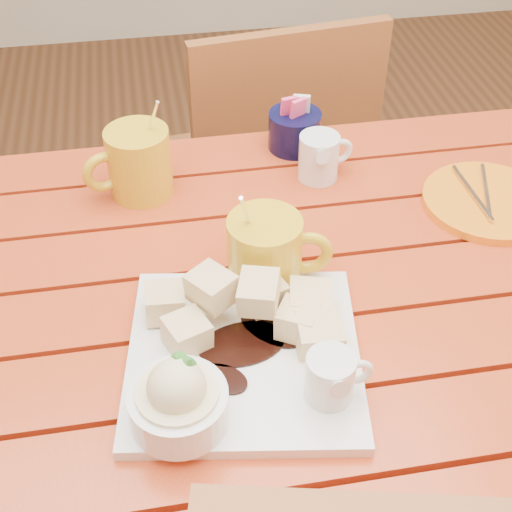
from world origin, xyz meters
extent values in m
cube|color=#A82B15|center=(0.00, -0.23, 0.73)|extent=(1.20, 0.11, 0.03)
cube|color=#A82B15|center=(0.00, -0.11, 0.73)|extent=(1.20, 0.11, 0.03)
cube|color=#A82B15|center=(0.00, 0.00, 0.73)|extent=(1.20, 0.11, 0.03)
cube|color=#A82B15|center=(0.00, 0.11, 0.73)|extent=(1.20, 0.11, 0.03)
cube|color=#A82B15|center=(0.00, 0.23, 0.73)|extent=(1.20, 0.11, 0.03)
cube|color=#A82B15|center=(0.00, 0.34, 0.73)|extent=(1.20, 0.11, 0.03)
cube|color=#A82B15|center=(0.00, 0.36, 0.68)|extent=(1.12, 0.04, 0.08)
cylinder|color=#A82B15|center=(0.55, 0.35, 0.36)|extent=(0.06, 0.06, 0.72)
cube|color=white|center=(-0.01, -0.11, 0.76)|extent=(0.31, 0.31, 0.02)
cube|color=gold|center=(0.03, -0.04, 0.79)|extent=(0.06, 0.06, 0.04)
cube|color=gold|center=(-0.03, -0.05, 0.82)|extent=(0.07, 0.07, 0.04)
cube|color=gold|center=(0.06, -0.09, 0.79)|extent=(0.07, 0.07, 0.04)
cube|color=gold|center=(0.09, -0.06, 0.79)|extent=(0.06, 0.06, 0.04)
cube|color=gold|center=(-0.07, -0.09, 0.79)|extent=(0.06, 0.06, 0.04)
cube|color=gold|center=(-0.09, -0.03, 0.79)|extent=(0.05, 0.05, 0.04)
cube|color=gold|center=(0.02, -0.06, 0.82)|extent=(0.06, 0.06, 0.04)
cube|color=gold|center=(0.08, -0.11, 0.79)|extent=(0.05, 0.05, 0.04)
cylinder|color=white|center=(-0.09, -0.19, 0.79)|extent=(0.11, 0.11, 0.04)
cylinder|color=beige|center=(-0.09, -0.19, 0.80)|extent=(0.09, 0.09, 0.03)
sphere|color=beige|center=(-0.09, -0.19, 0.82)|extent=(0.06, 0.06, 0.06)
cone|color=#34852B|center=(-0.07, -0.18, 0.85)|extent=(0.04, 0.04, 0.03)
cone|color=#34852B|center=(-0.08, -0.17, 0.84)|extent=(0.03, 0.03, 0.03)
cylinder|color=white|center=(0.08, -0.19, 0.79)|extent=(0.05, 0.05, 0.06)
cylinder|color=black|center=(0.08, -0.19, 0.82)|extent=(0.04, 0.04, 0.01)
cone|color=white|center=(0.08, -0.21, 0.82)|extent=(0.02, 0.02, 0.03)
torus|color=white|center=(0.11, -0.19, 0.80)|extent=(0.04, 0.01, 0.04)
cylinder|color=gold|center=(-0.11, 0.26, 0.80)|extent=(0.10, 0.10, 0.11)
cylinder|color=black|center=(-0.11, 0.26, 0.85)|extent=(0.08, 0.08, 0.01)
torus|color=gold|center=(-0.16, 0.24, 0.80)|extent=(0.07, 0.03, 0.07)
cylinder|color=silver|center=(-0.09, 0.27, 0.84)|extent=(0.05, 0.05, 0.14)
cylinder|color=gold|center=(0.04, 0.02, 0.80)|extent=(0.10, 0.10, 0.11)
cylinder|color=black|center=(0.04, 0.02, 0.85)|extent=(0.08, 0.08, 0.01)
torus|color=gold|center=(0.10, 0.01, 0.80)|extent=(0.07, 0.02, 0.07)
cylinder|color=silver|center=(0.03, 0.03, 0.84)|extent=(0.04, 0.06, 0.14)
cylinder|color=white|center=(0.17, 0.25, 0.79)|extent=(0.06, 0.06, 0.07)
cylinder|color=white|center=(0.17, 0.25, 0.82)|extent=(0.05, 0.05, 0.01)
cone|color=white|center=(0.17, 0.22, 0.81)|extent=(0.03, 0.03, 0.03)
torus|color=white|center=(0.21, 0.25, 0.79)|extent=(0.04, 0.02, 0.04)
cylinder|color=black|center=(0.15, 0.34, 0.78)|extent=(0.09, 0.09, 0.06)
cube|color=#F9437E|center=(0.14, 0.34, 0.82)|extent=(0.03, 0.02, 0.04)
cube|color=white|center=(0.16, 0.34, 0.82)|extent=(0.03, 0.02, 0.04)
cube|color=#F9437E|center=(0.15, 0.33, 0.82)|extent=(0.03, 0.02, 0.04)
cylinder|color=orange|center=(0.41, 0.13, 0.76)|extent=(0.20, 0.20, 0.01)
cylinder|color=silver|center=(0.39, 0.14, 0.77)|extent=(0.01, 0.14, 0.01)
cylinder|color=silver|center=(0.41, 0.14, 0.77)|extent=(0.05, 0.14, 0.01)
cube|color=brown|center=(0.17, 0.76, 0.42)|extent=(0.45, 0.45, 0.03)
cylinder|color=brown|center=(0.32, 0.95, 0.20)|extent=(0.03, 0.03, 0.40)
cylinder|color=brown|center=(-0.02, 0.90, 0.20)|extent=(0.03, 0.03, 0.40)
cylinder|color=brown|center=(0.37, 0.61, 0.20)|extent=(0.03, 0.03, 0.40)
cylinder|color=brown|center=(0.02, 0.56, 0.20)|extent=(0.03, 0.03, 0.40)
cube|color=brown|center=(0.20, 0.58, 0.64)|extent=(0.40, 0.08, 0.42)
camera|label=1|loc=(-0.09, -0.66, 1.41)|focal=50.00mm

